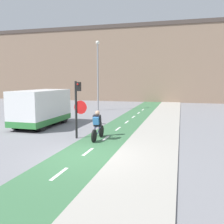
{
  "coord_description": "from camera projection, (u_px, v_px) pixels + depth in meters",
  "views": [
    {
      "loc": [
        3.57,
        -8.74,
        2.92
      ],
      "look_at": [
        0.0,
        4.15,
        1.2
      ],
      "focal_mm": 40.0,
      "sensor_mm": 36.0,
      "label": 1
    }
  ],
  "objects": [
    {
      "name": "van",
      "position": [
        41.0,
        109.0,
        15.79
      ],
      "size": [
        1.97,
        4.45,
        2.28
      ],
      "color": "white",
      "rests_on": "ground_plane"
    },
    {
      "name": "street_lamp_far",
      "position": [
        98.0,
        68.0,
        23.86
      ],
      "size": [
        0.36,
        0.36,
        6.62
      ],
      "color": "gray",
      "rests_on": "ground_plane"
    },
    {
      "name": "cyclist_near",
      "position": [
        97.0,
        126.0,
        12.13
      ],
      "size": [
        0.46,
        1.74,
        1.45
      ],
      "color": "black",
      "rests_on": "ground_plane"
    },
    {
      "name": "bike_lane",
      "position": [
        84.0,
        155.0,
        9.67
      ],
      "size": [
        2.29,
        60.0,
        0.02
      ],
      "color": "#3D7047",
      "rests_on": "ground_plane"
    },
    {
      "name": "building_row_background",
      "position": [
        156.0,
        64.0,
        34.93
      ],
      "size": [
        60.0,
        5.2,
        10.36
      ],
      "color": "#89705B",
      "rests_on": "ground_plane"
    },
    {
      "name": "sidewalk_strip",
      "position": [
        144.0,
        160.0,
        9.04
      ],
      "size": [
        2.4,
        60.0,
        0.05
      ],
      "color": "#A8A399",
      "rests_on": "ground_plane"
    },
    {
      "name": "traffic_light_pole",
      "position": [
        78.0,
        103.0,
        12.35
      ],
      "size": [
        0.67,
        0.25,
        2.87
      ],
      "color": "black",
      "rests_on": "ground_plane"
    },
    {
      "name": "ground_plane",
      "position": [
        83.0,
        156.0,
        9.67
      ],
      "size": [
        120.0,
        120.0,
        0.0
      ],
      "primitive_type": "plane",
      "color": "gray"
    }
  ]
}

